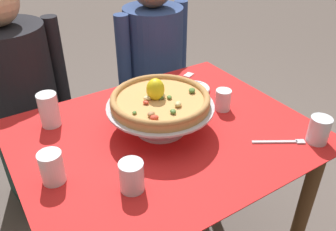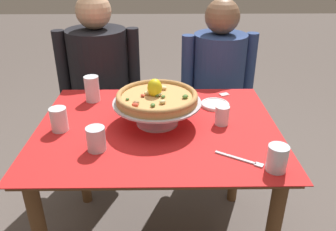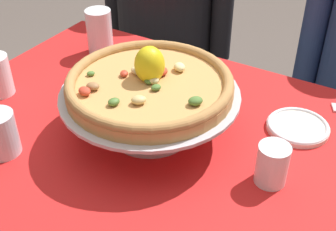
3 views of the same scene
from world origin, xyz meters
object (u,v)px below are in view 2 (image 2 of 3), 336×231
(water_glass_front_left, at_px, (96,140))
(sugar_packet, at_px, (224,94))
(water_glass_side_right, at_px, (222,116))
(pizza_stand, at_px, (157,108))
(diner_right, at_px, (217,93))
(water_glass_side_left, at_px, (59,121))
(diner_left, at_px, (101,89))
(water_glass_front_right, at_px, (277,159))
(water_glass_back_left, at_px, (92,90))
(pizza, at_px, (157,97))
(side_plate, at_px, (215,104))
(dinner_fork, at_px, (241,160))

(water_glass_front_left, bearing_deg, sugar_packet, 42.36)
(sugar_packet, bearing_deg, water_glass_side_right, -101.27)
(pizza_stand, xyz_separation_m, diner_right, (0.39, 0.72, -0.24))
(water_glass_side_left, height_order, diner_left, diner_left)
(water_glass_side_right, relative_size, diner_left, 0.07)
(water_glass_front_right, relative_size, water_glass_side_right, 1.13)
(pizza_stand, xyz_separation_m, water_glass_front_right, (0.45, -0.38, -0.03))
(water_glass_back_left, relative_size, water_glass_front_left, 1.35)
(water_glass_front_left, xyz_separation_m, sugar_packet, (0.61, 0.56, -0.04))
(water_glass_side_right, bearing_deg, water_glass_front_right, -68.15)
(water_glass_front_right, xyz_separation_m, sugar_packet, (-0.08, 0.71, -0.04))
(pizza, relative_size, diner_left, 0.30)
(water_glass_front_right, bearing_deg, water_glass_side_right, 111.85)
(pizza, xyz_separation_m, water_glass_back_left, (-0.35, 0.26, -0.08))
(water_glass_front_right, distance_m, water_glass_side_left, 0.94)
(water_glass_back_left, relative_size, diner_left, 0.11)
(water_glass_front_left, bearing_deg, side_plate, 37.58)
(pizza_stand, relative_size, pizza, 1.09)
(water_glass_back_left, xyz_separation_m, sugar_packet, (0.72, 0.07, -0.06))
(side_plate, height_order, sugar_packet, side_plate)
(pizza, relative_size, water_glass_side_left, 3.43)
(side_plate, height_order, dinner_fork, side_plate)
(water_glass_front_left, distance_m, dinner_fork, 0.58)
(water_glass_front_right, bearing_deg, water_glass_side_left, 160.36)
(side_plate, distance_m, diner_right, 0.57)
(side_plate, relative_size, dinner_fork, 0.84)
(water_glass_front_left, bearing_deg, water_glass_back_left, 102.09)
(water_glass_front_right, bearing_deg, side_plate, 104.85)
(water_glass_side_left, xyz_separation_m, diner_left, (0.04, 0.79, -0.17))
(pizza_stand, xyz_separation_m, water_glass_back_left, (-0.35, 0.26, -0.02))
(water_glass_side_right, bearing_deg, dinner_fork, -83.94)
(side_plate, bearing_deg, water_glass_front_right, -75.15)
(water_glass_side_right, bearing_deg, diner_left, 133.17)
(diner_right, bearing_deg, water_glass_side_left, -136.66)
(diner_right, bearing_deg, water_glass_front_left, -123.84)
(water_glass_front_right, bearing_deg, sugar_packet, 96.28)
(water_glass_front_left, bearing_deg, diner_left, 98.97)
(pizza, distance_m, dinner_fork, 0.48)
(water_glass_front_right, bearing_deg, diner_right, 92.70)
(water_glass_side_right, height_order, water_glass_front_left, water_glass_front_left)
(diner_left, bearing_deg, water_glass_front_right, -52.73)
(water_glass_side_left, relative_size, side_plate, 0.73)
(pizza, relative_size, water_glass_front_right, 3.64)
(pizza, relative_size, side_plate, 2.51)
(pizza, bearing_deg, diner_left, 118.46)
(water_glass_back_left, bearing_deg, water_glass_front_left, -77.91)
(water_glass_side_right, relative_size, water_glass_side_left, 0.83)
(pizza, height_order, side_plate, pizza)
(pizza, height_order, water_glass_side_left, pizza)
(sugar_packet, height_order, diner_right, diner_right)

